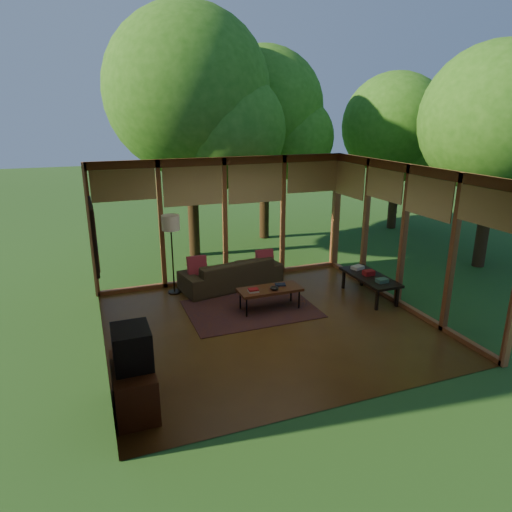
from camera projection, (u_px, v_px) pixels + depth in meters
name	position (u px, v px, depth m)	size (l,w,h in m)	color
floor	(268.00, 325.00, 8.06)	(5.50, 5.50, 0.00)	brown
ceiling	(269.00, 171.00, 7.25)	(5.50, 5.50, 0.00)	silver
wall_left	(96.00, 271.00, 6.73)	(0.04, 5.00, 2.70)	silver
wall_front	(348.00, 309.00, 5.43)	(5.50, 0.04, 2.70)	silver
window_wall_back	(225.00, 220.00, 9.89)	(5.50, 0.12, 2.70)	brown
window_wall_right	(403.00, 237.00, 8.59)	(0.12, 5.00, 2.70)	brown
exterior_lawn	(379.00, 208.00, 17.90)	(40.00, 40.00, 0.00)	#2B5921
tree_nw	(188.00, 92.00, 10.87)	(3.97, 3.97, 6.05)	#392615
tree_ne	(264.00, 108.00, 12.69)	(3.30, 3.30, 5.37)	#392615
tree_se	(496.00, 120.00, 10.11)	(3.35, 3.35, 5.11)	#392615
tree_far	(394.00, 126.00, 13.87)	(3.17, 3.17, 4.78)	#392615
rug	(251.00, 309.00, 8.71)	(2.39, 1.69, 0.01)	maroon
sofa	(231.00, 273.00, 9.74)	(2.15, 0.84, 0.63)	#392F1C
pillow_left	(197.00, 266.00, 9.36)	(0.40, 0.13, 0.40)	maroon
pillow_right	(265.00, 258.00, 9.87)	(0.38, 0.13, 0.38)	maroon
ct_book_lower	(253.00, 291.00, 8.41)	(0.19, 0.14, 0.03)	beige
ct_book_upper	(253.00, 289.00, 8.40)	(0.18, 0.14, 0.03)	maroon
ct_book_side	(280.00, 285.00, 8.73)	(0.19, 0.14, 0.03)	black
ct_bowl	(274.00, 288.00, 8.50)	(0.16, 0.16, 0.07)	black
media_cabinet	(134.00, 386.00, 5.73)	(0.50, 1.00, 0.60)	#542A17
television	(132.00, 347.00, 5.57)	(0.45, 0.55, 0.50)	black
console_book_a	(382.00, 281.00, 8.78)	(0.22, 0.16, 0.08)	#345C4A
console_book_b	(369.00, 273.00, 9.18)	(0.21, 0.16, 0.10)	maroon
console_book_c	(358.00, 267.00, 9.54)	(0.25, 0.18, 0.07)	beige
floor_lamp	(171.00, 227.00, 9.08)	(0.36, 0.36, 1.65)	black
coffee_table	(270.00, 290.00, 8.59)	(1.20, 0.50, 0.43)	#542A17
side_console	(370.00, 278.00, 9.16)	(0.60, 1.40, 0.46)	black
wall_painting	(94.00, 235.00, 7.93)	(0.06, 1.35, 1.15)	black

